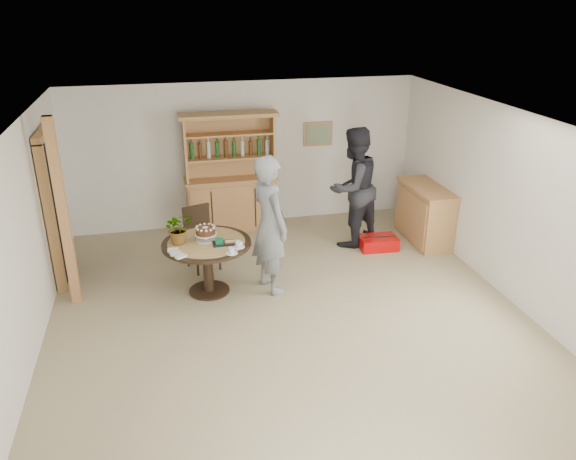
{
  "coord_description": "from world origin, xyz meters",
  "views": [
    {
      "loc": [
        -1.42,
        -5.89,
        3.84
      ],
      "look_at": [
        0.07,
        0.52,
        1.05
      ],
      "focal_mm": 35.0,
      "sensor_mm": 36.0,
      "label": 1
    }
  ],
  "objects_px": {
    "hutch": "(231,191)",
    "red_suitcase": "(378,243)",
    "adult_person": "(353,187)",
    "sideboard": "(425,214)",
    "dining_table": "(207,252)",
    "dining_chair": "(200,233)",
    "teen_boy": "(270,225)"
  },
  "relations": [
    {
      "from": "adult_person",
      "to": "dining_chair",
      "type": "bearing_deg",
      "value": -21.0
    },
    {
      "from": "sideboard",
      "to": "dining_table",
      "type": "xyz_separation_m",
      "value": [
        -3.67,
        -0.96,
        0.13
      ]
    },
    {
      "from": "dining_chair",
      "to": "adult_person",
      "type": "xyz_separation_m",
      "value": [
        2.48,
        0.29,
        0.44
      ]
    },
    {
      "from": "hutch",
      "to": "dining_table",
      "type": "relative_size",
      "value": 1.7
    },
    {
      "from": "teen_boy",
      "to": "sideboard",
      "type": "bearing_deg",
      "value": -86.92
    },
    {
      "from": "hutch",
      "to": "dining_chair",
      "type": "xyz_separation_m",
      "value": [
        -0.66,
        -1.37,
        -0.15
      ]
    },
    {
      "from": "hutch",
      "to": "adult_person",
      "type": "xyz_separation_m",
      "value": [
        1.82,
        -1.08,
        0.28
      ]
    },
    {
      "from": "hutch",
      "to": "adult_person",
      "type": "height_order",
      "value": "hutch"
    },
    {
      "from": "dining_table",
      "to": "teen_boy",
      "type": "relative_size",
      "value": 0.62
    },
    {
      "from": "dining_table",
      "to": "red_suitcase",
      "type": "distance_m",
      "value": 2.97
    },
    {
      "from": "sideboard",
      "to": "dining_table",
      "type": "height_order",
      "value": "sideboard"
    },
    {
      "from": "hutch",
      "to": "teen_boy",
      "type": "xyz_separation_m",
      "value": [
        0.22,
        -2.3,
        0.28
      ]
    },
    {
      "from": "sideboard",
      "to": "red_suitcase",
      "type": "relative_size",
      "value": 2.03
    },
    {
      "from": "dining_table",
      "to": "adult_person",
      "type": "relative_size",
      "value": 0.62
    },
    {
      "from": "sideboard",
      "to": "red_suitcase",
      "type": "xyz_separation_m",
      "value": [
        -0.86,
        -0.15,
        -0.37
      ]
    },
    {
      "from": "hutch",
      "to": "dining_chair",
      "type": "bearing_deg",
      "value": -115.61
    },
    {
      "from": "dining_table",
      "to": "dining_chair",
      "type": "height_order",
      "value": "dining_chair"
    },
    {
      "from": "sideboard",
      "to": "teen_boy",
      "type": "xyz_separation_m",
      "value": [
        -2.82,
        -1.06,
        0.49
      ]
    },
    {
      "from": "dining_chair",
      "to": "teen_boy",
      "type": "xyz_separation_m",
      "value": [
        0.88,
        -0.93,
        0.43
      ]
    },
    {
      "from": "hutch",
      "to": "dining_chair",
      "type": "distance_m",
      "value": 1.53
    },
    {
      "from": "dining_chair",
      "to": "red_suitcase",
      "type": "xyz_separation_m",
      "value": [
        2.84,
        -0.02,
        -0.43
      ]
    },
    {
      "from": "dining_chair",
      "to": "adult_person",
      "type": "height_order",
      "value": "adult_person"
    },
    {
      "from": "hutch",
      "to": "red_suitcase",
      "type": "relative_size",
      "value": 3.29
    },
    {
      "from": "hutch",
      "to": "sideboard",
      "type": "relative_size",
      "value": 1.62
    },
    {
      "from": "dining_table",
      "to": "red_suitcase",
      "type": "bearing_deg",
      "value": 16.03
    },
    {
      "from": "teen_boy",
      "to": "red_suitcase",
      "type": "xyz_separation_m",
      "value": [
        1.97,
        0.91,
        -0.86
      ]
    },
    {
      "from": "dining_chair",
      "to": "red_suitcase",
      "type": "distance_m",
      "value": 2.87
    },
    {
      "from": "dining_table",
      "to": "sideboard",
      "type": "bearing_deg",
      "value": 14.61
    },
    {
      "from": "adult_person",
      "to": "hutch",
      "type": "bearing_deg",
      "value": -58.41
    },
    {
      "from": "teen_boy",
      "to": "adult_person",
      "type": "bearing_deg",
      "value": -70.31
    },
    {
      "from": "adult_person",
      "to": "red_suitcase",
      "type": "bearing_deg",
      "value": 112.12
    },
    {
      "from": "dining_chair",
      "to": "teen_boy",
      "type": "distance_m",
      "value": 1.34
    }
  ]
}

